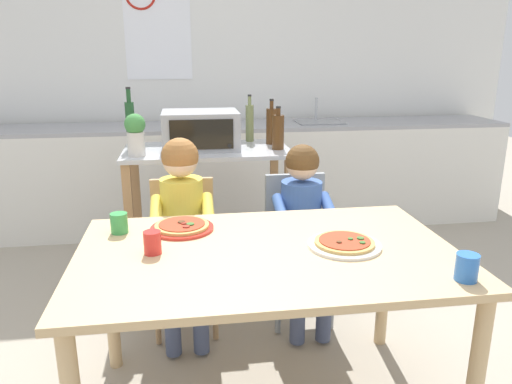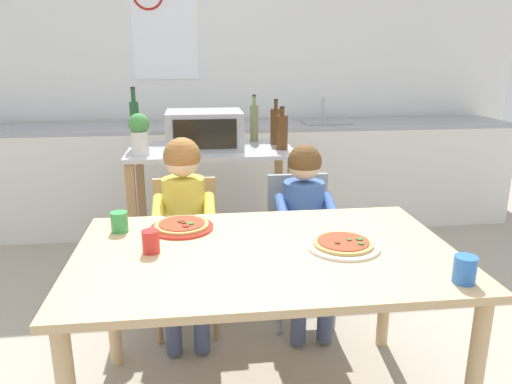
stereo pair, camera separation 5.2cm
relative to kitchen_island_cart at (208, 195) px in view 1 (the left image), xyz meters
name	(u,v)px [view 1 (the left image)]	position (x,y,z in m)	size (l,w,h in m)	color
ground_plane	(238,291)	(0.17, -0.19, -0.60)	(10.99, 10.99, 0.00)	#A89E8C
back_wall_tiled	(215,67)	(0.16, 1.51, 0.75)	(5.49, 0.14, 2.70)	white
kitchen_counter	(221,175)	(0.17, 1.10, -0.15)	(4.94, 0.60, 1.09)	silver
kitchen_island_cart	(208,195)	(0.00, 0.00, 0.00)	(1.03, 0.57, 0.90)	#B7BABF
toaster_oven	(201,130)	(-0.04, 0.01, 0.42)	(0.47, 0.36, 0.23)	#999BA0
bottle_squat_spirits	(130,124)	(-0.46, 0.06, 0.46)	(0.06, 0.06, 0.38)	#1E4723
bottle_dark_olive_oil	(250,122)	(0.30, 0.22, 0.43)	(0.05, 0.05, 0.31)	olive
bottle_clear_vinegar	(271,126)	(0.43, 0.10, 0.42)	(0.07, 0.07, 0.29)	#4C2D14
bottle_brown_beer	(278,132)	(0.44, -0.08, 0.41)	(0.07, 0.07, 0.27)	#4C2D14
potted_herb_plant	(135,133)	(-0.41, -0.16, 0.44)	(0.12, 0.12, 0.25)	beige
dining_table	(267,270)	(0.17, -1.28, 0.05)	(1.48, 0.93, 0.74)	tan
dining_chair_left	(184,243)	(-0.16, -0.51, -0.12)	(0.36, 0.36, 0.81)	tan
dining_chair_right	(298,236)	(0.48, -0.50, -0.12)	(0.36, 0.36, 0.81)	gray
child_in_yellow_shirt	(182,216)	(-0.16, -0.63, 0.08)	(0.32, 0.42, 1.05)	#424C6B
child_in_blue_striped_shirt	(304,216)	(0.48, -0.62, 0.04)	(0.32, 0.42, 1.00)	#424C6B
pizza_plate_red_rimmed	(182,227)	(-0.16, -1.00, 0.15)	(0.27, 0.27, 0.03)	red
pizza_plate_white	(344,244)	(0.48, -1.29, 0.15)	(0.29, 0.29, 0.03)	white
drinking_cup_green	(119,223)	(-0.43, -1.00, 0.19)	(0.07, 0.07, 0.09)	green
drinking_cup_blue	(467,267)	(0.79, -1.63, 0.19)	(0.08, 0.08, 0.09)	blue
drinking_cup_red	(152,243)	(-0.27, -1.25, 0.19)	(0.07, 0.07, 0.09)	red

